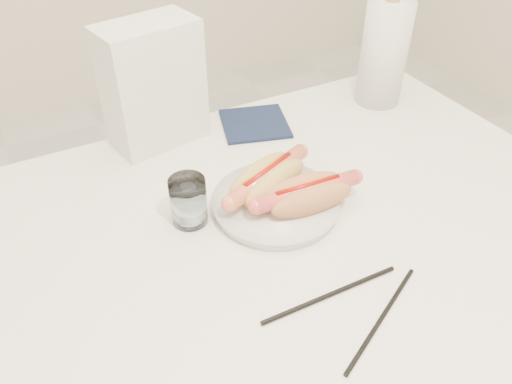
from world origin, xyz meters
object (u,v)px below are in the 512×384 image
paper_towel_roll (384,54)px  hotdog_left (267,179)px  hotdog_right (307,195)px  water_glass (189,201)px  napkin_box (153,85)px  plate (276,204)px  table (270,251)px

paper_towel_roll → hotdog_left: bearing=-153.7°
paper_towel_roll → hotdog_right: bearing=-143.8°
water_glass → paper_towel_roll: paper_towel_roll is taller
hotdog_right → napkin_box: 0.39m
hotdog_left → paper_towel_roll: (0.41, 0.20, 0.07)m
hotdog_left → napkin_box: 0.31m
hotdog_left → water_glass: water_glass is taller
plate → water_glass: size_ratio=2.53×
table → hotdog_left: size_ratio=6.19×
water_glass → paper_towel_roll: bearing=19.1°
water_glass → napkin_box: (0.04, 0.27, 0.08)m
hotdog_left → paper_towel_roll: bearing=4.2°
hotdog_right → water_glass: size_ratio=2.24×
hotdog_right → hotdog_left: bearing=123.1°
table → water_glass: size_ratio=13.95×
napkin_box → paper_towel_roll: (0.51, -0.08, -0.01)m
plate → hotdog_left: bearing=90.2°
hotdog_right → water_glass: 0.20m
water_glass → table: bearing=-34.3°
plate → hotdog_right: size_ratio=1.13×
napkin_box → table: bearing=-89.1°
plate → napkin_box: bearing=108.6°
table → hotdog_left: bearing=66.5°
water_glass → napkin_box: bearing=81.4°
plate → water_glass: bearing=164.2°
napkin_box → plate: bearing=-82.5°
plate → paper_towel_roll: paper_towel_roll is taller
table → water_glass: water_glass is taller
hotdog_right → paper_towel_roll: paper_towel_roll is taller
table → hotdog_right: size_ratio=6.24×
water_glass → paper_towel_roll: (0.55, 0.19, 0.07)m
plate → table: bearing=-128.7°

